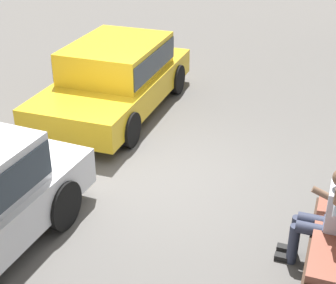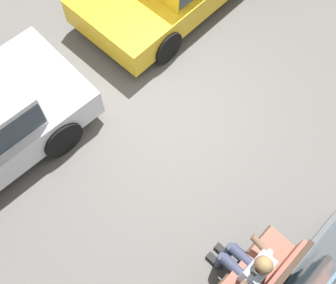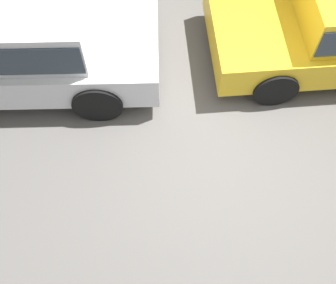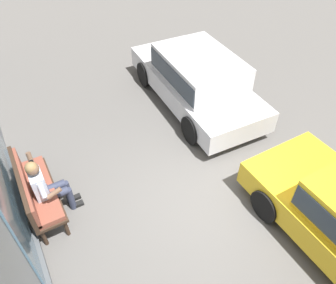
# 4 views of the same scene
# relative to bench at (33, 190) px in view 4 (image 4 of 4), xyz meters

# --- Properties ---
(ground_plane) EXTENTS (60.00, 60.00, 0.00)m
(ground_plane) POSITION_rel_bench_xyz_m (-1.35, -2.90, -0.61)
(ground_plane) COLOR #565451
(bench) EXTENTS (1.69, 0.55, 1.04)m
(bench) POSITION_rel_bench_xyz_m (0.00, 0.00, 0.00)
(bench) COLOR #332319
(bench) RESTS_ON ground_plane
(person_on_phone) EXTENTS (0.73, 0.74, 1.38)m
(person_on_phone) POSITION_rel_bench_xyz_m (-0.15, -0.23, 0.12)
(person_on_phone) COLOR #2D3347
(person_on_phone) RESTS_ON ground_plane
(parked_car_mid) EXTENTS (4.39, 2.03, 1.43)m
(parked_car_mid) POSITION_rel_bench_xyz_m (1.46, -4.42, 0.18)
(parked_car_mid) COLOR silver
(parked_car_mid) RESTS_ON ground_plane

